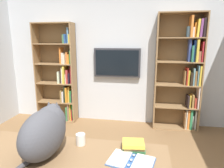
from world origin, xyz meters
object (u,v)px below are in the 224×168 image
bookshelf_right (61,76)px  coffee_mug (81,139)px  wall_mounted_tv (117,63)px  cat (46,130)px  desk_book_stack (134,146)px  open_binder (131,161)px  bookshelf_left (184,73)px  desk (61,168)px

bookshelf_right → coffee_mug: (-1.16, 2.19, -0.13)m
coffee_mug → bookshelf_right: bearing=-62.2°
wall_mounted_tv → cat: wall_mounted_tv is taller
desk_book_stack → wall_mounted_tv: bearing=-78.1°
open_binder → desk_book_stack: size_ratio=1.89×
bookshelf_left → coffee_mug: (1.21, 2.19, -0.27)m
bookshelf_left → desk_book_stack: 2.35m
bookshelf_right → desk_book_stack: (-1.61, 2.21, -0.14)m
cat → desk_book_stack: size_ratio=3.31×
bookshelf_right → wall_mounted_tv: bookshelf_right is taller
cat → coffee_mug: cat is taller
wall_mounted_tv → open_binder: bearing=100.9°
open_binder → coffee_mug: bearing=-21.9°
cat → wall_mounted_tv: bearing=-94.5°
wall_mounted_tv → cat: 2.47m
wall_mounted_tv → open_binder: 2.54m
bookshelf_left → cat: size_ratio=3.23×
bookshelf_right → cat: size_ratio=3.02×
wall_mounted_tv → desk_book_stack: 2.38m
cat → open_binder: size_ratio=1.75×
desk → coffee_mug: (-0.11, -0.19, 0.16)m
bookshelf_left → open_binder: (0.76, 2.37, -0.31)m
bookshelf_left → cat: 2.77m
bookshelf_left → bookshelf_right: bearing=-0.1°
bookshelf_right → cat: (-0.94, 2.37, 0.02)m
bookshelf_left → open_binder: bearing=72.3°
bookshelf_right → open_binder: bearing=124.0°
bookshelf_left → wall_mounted_tv: bearing=-4.0°
open_binder → coffee_mug: (0.45, -0.18, 0.04)m
wall_mounted_tv → desk: 2.53m
coffee_mug → wall_mounted_tv: bearing=-89.3°
open_binder → desk_book_stack: 0.17m
bookshelf_right → cat: bearing=111.6°
wall_mounted_tv → open_binder: (-0.47, 2.46, -0.45)m
bookshelf_left → cat: bookshelf_left is taller
desk → desk_book_stack: bearing=-162.7°
open_binder → desk_book_stack: desk_book_stack is taller
desk → open_binder: 0.57m
bookshelf_left → cat: bearing=58.9°
open_binder → cat: bearing=-0.5°
desk → cat: size_ratio=2.61×
bookshelf_right → open_binder: 2.87m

